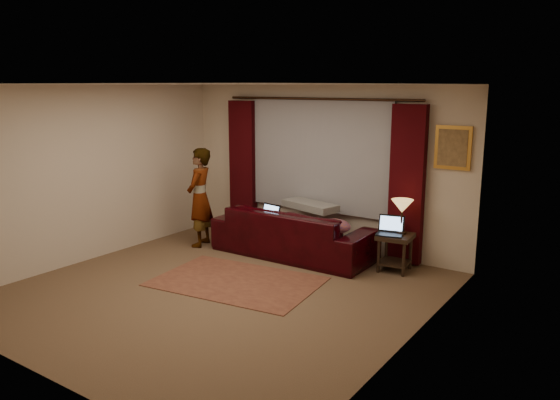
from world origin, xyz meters
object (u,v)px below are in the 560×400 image
object	(u,v)px
laptop_table	(390,226)
laptop_sofa	(265,214)
sofa	(293,223)
end_table	(395,253)
tiffany_lamp	(402,217)
person	(200,197)

from	to	relation	value
laptop_table	laptop_sofa	bearing A→B (deg)	175.61
sofa	end_table	size ratio (longest dim) A/B	4.70
tiffany_lamp	person	distance (m)	3.25
laptop_sofa	laptop_table	size ratio (longest dim) A/B	0.98
end_table	tiffany_lamp	size ratio (longest dim) A/B	1.09
sofa	laptop_table	bearing A→B (deg)	-175.83
laptop_sofa	tiffany_lamp	bearing A→B (deg)	22.34
laptop_sofa	person	size ratio (longest dim) A/B	0.24
laptop_table	person	bearing A→B (deg)	176.72
sofa	end_table	distance (m)	1.61
end_table	laptop_table	distance (m)	0.41
tiffany_lamp	laptop_table	size ratio (longest dim) A/B	1.25
laptop_sofa	person	distance (m)	1.17
laptop_sofa	end_table	xyz separation A→B (m)	(1.99, 0.37, -0.37)
person	sofa	bearing A→B (deg)	85.63
laptop_sofa	end_table	distance (m)	2.06
sofa	laptop_table	xyz separation A→B (m)	(1.53, 0.12, 0.16)
end_table	laptop_sofa	bearing A→B (deg)	-169.35
sofa	tiffany_lamp	xyz separation A→B (m)	(1.63, 0.28, 0.27)
laptop_table	person	distance (m)	3.12
end_table	laptop_table	xyz separation A→B (m)	(-0.06, -0.08, 0.40)
laptop_sofa	tiffany_lamp	xyz separation A→B (m)	(2.04, 0.46, 0.14)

